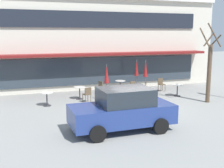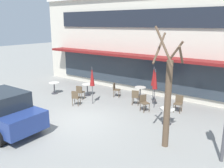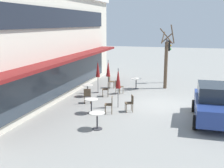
{
  "view_description": "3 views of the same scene",
  "coord_description": "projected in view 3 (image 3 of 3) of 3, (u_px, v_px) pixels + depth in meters",
  "views": [
    {
      "loc": [
        -5.9,
        -13.0,
        3.9
      ],
      "look_at": [
        -0.69,
        2.37,
        1.01
      ],
      "focal_mm": 45.0,
      "sensor_mm": 36.0,
      "label": 1
    },
    {
      "loc": [
        7.72,
        -7.61,
        4.58
      ],
      "look_at": [
        -0.0,
        2.82,
        1.25
      ],
      "focal_mm": 38.0,
      "sensor_mm": 36.0,
      "label": 2
    },
    {
      "loc": [
        -15.55,
        -1.47,
        4.59
      ],
      "look_at": [
        -0.73,
        2.75,
        1.24
      ],
      "focal_mm": 45.0,
      "sensor_mm": 36.0,
      "label": 3
    }
  ],
  "objects": [
    {
      "name": "street_tree",
      "position": [
        166.0,
        61.0,
        19.81
      ],
      "size": [
        0.98,
        0.99,
        4.51
      ],
      "color": "brown",
      "rests_on": "ground"
    },
    {
      "name": "cafe_chair_3",
      "position": [
        107.0,
        88.0,
        17.87
      ],
      "size": [
        0.5,
        0.5,
        0.89
      ],
      "color": "brown",
      "rests_on": "ground"
    },
    {
      "name": "cafe_chair_2",
      "position": [
        110.0,
        104.0,
        14.49
      ],
      "size": [
        0.49,
        0.49,
        0.89
      ],
      "color": "brown",
      "rests_on": "ground"
    },
    {
      "name": "building_facade",
      "position": [
        7.0,
        42.0,
        17.93
      ],
      "size": [
        17.78,
        9.1,
        6.77
      ],
      "color": "beige",
      "rests_on": "ground"
    },
    {
      "name": "cafe_chair_4",
      "position": [
        119.0,
        86.0,
        18.53
      ],
      "size": [
        0.54,
        0.54,
        0.89
      ],
      "color": "brown",
      "rests_on": "ground"
    },
    {
      "name": "traffic_light_pole",
      "position": [
        168.0,
        54.0,
        21.64
      ],
      "size": [
        0.26,
        0.43,
        3.4
      ],
      "color": "#47474C",
      "rests_on": "ground"
    },
    {
      "name": "ground_plane",
      "position": [
        162.0,
        105.0,
        15.99
      ],
      "size": [
        80.0,
        80.0,
        0.0
      ],
      "primitive_type": "plane",
      "color": "gray"
    },
    {
      "name": "patio_umbrella_cream_folded",
      "position": [
        98.0,
        69.0,
        18.49
      ],
      "size": [
        0.28,
        0.28,
        2.2
      ],
      "color": "#4C4C51",
      "rests_on": "ground"
    },
    {
      "name": "cafe_table_near_wall",
      "position": [
        91.0,
        104.0,
        14.51
      ],
      "size": [
        0.7,
        0.7,
        0.76
      ],
      "color": "#333338",
      "rests_on": "ground"
    },
    {
      "name": "cafe_table_mid_patio",
      "position": [
        97.0,
        118.0,
        12.31
      ],
      "size": [
        0.7,
        0.7,
        0.76
      ],
      "color": "#333338",
      "rests_on": "ground"
    },
    {
      "name": "patio_umbrella_green_folded",
      "position": [
        108.0,
        69.0,
        18.7
      ],
      "size": [
        0.28,
        0.28,
        2.2
      ],
      "color": "#4C4C51",
      "rests_on": "ground"
    },
    {
      "name": "cafe_chair_5",
      "position": [
        87.0,
        95.0,
        16.29
      ],
      "size": [
        0.51,
        0.51,
        0.89
      ],
      "color": "brown",
      "rests_on": "ground"
    },
    {
      "name": "cafe_chair_1",
      "position": [
        111.0,
        81.0,
        20.22
      ],
      "size": [
        0.43,
        0.43,
        0.89
      ],
      "color": "brown",
      "rests_on": "ground"
    },
    {
      "name": "cafe_table_streetside",
      "position": [
        88.0,
        89.0,
        17.83
      ],
      "size": [
        0.7,
        0.7,
        0.76
      ],
      "color": "#333338",
      "rests_on": "ground"
    },
    {
      "name": "cafe_chair_0",
      "position": [
        130.0,
        102.0,
        14.78
      ],
      "size": [
        0.53,
        0.53,
        0.89
      ],
      "color": "brown",
      "rests_on": "ground"
    },
    {
      "name": "patio_umbrella_corner_open",
      "position": [
        118.0,
        79.0,
        15.28
      ],
      "size": [
        0.28,
        0.28,
        2.2
      ],
      "color": "#4C4C51",
      "rests_on": "ground"
    },
    {
      "name": "cafe_table_by_tree",
      "position": [
        136.0,
        82.0,
        19.89
      ],
      "size": [
        0.7,
        0.7,
        0.76
      ],
      "color": "#333338",
      "rests_on": "ground"
    },
    {
      "name": "parked_sedan",
      "position": [
        215.0,
        103.0,
        13.26
      ],
      "size": [
        4.23,
        2.08,
        1.76
      ],
      "color": "navy",
      "rests_on": "ground"
    }
  ]
}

